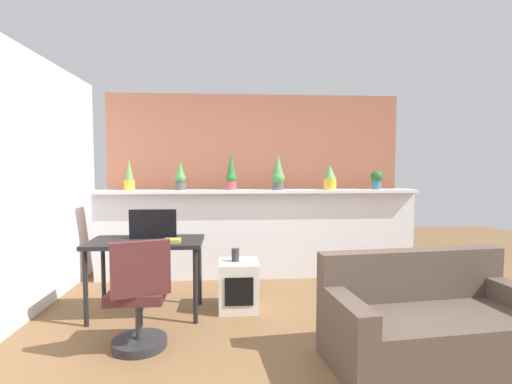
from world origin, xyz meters
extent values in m
plane|color=brown|center=(0.00, 0.00, 0.00)|extent=(12.00, 12.00, 0.00)
cube|color=silver|center=(0.00, 2.00, 0.57)|extent=(4.18, 0.16, 1.13)
cube|color=silver|center=(0.00, 1.96, 1.15)|extent=(4.18, 0.29, 0.04)
cube|color=#AD664C|center=(0.00, 2.60, 1.25)|extent=(4.18, 0.10, 2.50)
cylinder|color=gold|center=(-1.64, 2.00, 1.23)|extent=(0.13, 0.13, 0.13)
cone|color=#669E4C|center=(-1.64, 2.00, 1.44)|extent=(0.10, 0.10, 0.28)
cylinder|color=#4C4C51|center=(-0.99, 1.98, 1.23)|extent=(0.14, 0.14, 0.11)
sphere|color=#4C9347|center=(-0.99, 1.98, 1.32)|extent=(0.13, 0.13, 0.13)
cone|color=#4C9347|center=(-0.99, 1.98, 1.44)|extent=(0.11, 0.11, 0.19)
cylinder|color=#B7474C|center=(-0.34, 1.99, 1.23)|extent=(0.13, 0.13, 0.11)
sphere|color=#2D7033|center=(-0.34, 1.99, 1.32)|extent=(0.14, 0.14, 0.14)
cone|color=#2D7033|center=(-0.34, 1.99, 1.50)|extent=(0.12, 0.12, 0.31)
cylinder|color=#4C4C51|center=(0.26, 1.95, 1.22)|extent=(0.14, 0.14, 0.10)
sphere|color=#4C9347|center=(0.26, 1.95, 1.32)|extent=(0.17, 0.17, 0.17)
cone|color=#4C9347|center=(0.26, 1.95, 1.50)|extent=(0.15, 0.15, 0.28)
cylinder|color=gold|center=(0.95, 1.95, 1.24)|extent=(0.17, 0.17, 0.14)
cone|color=#669E4C|center=(0.95, 1.95, 1.40)|extent=(0.16, 0.16, 0.18)
cylinder|color=#386B84|center=(1.59, 1.99, 1.22)|extent=(0.11, 0.11, 0.11)
sphere|color=#235B2D|center=(1.59, 1.99, 1.34)|extent=(0.16, 0.16, 0.16)
cylinder|color=black|center=(-1.68, 0.56, 0.35)|extent=(0.04, 0.04, 0.71)
cylinder|color=black|center=(-0.68, 0.56, 0.35)|extent=(0.04, 0.04, 0.71)
cylinder|color=black|center=(-1.68, 1.06, 0.35)|extent=(0.04, 0.04, 0.71)
cylinder|color=black|center=(-0.68, 1.06, 0.35)|extent=(0.04, 0.04, 0.71)
cube|color=black|center=(-1.18, 0.81, 0.73)|extent=(1.10, 0.60, 0.04)
cube|color=black|center=(-1.13, 0.89, 0.90)|extent=(0.46, 0.04, 0.29)
cylinder|color=#262628|center=(-1.10, 0.11, 0.04)|extent=(0.44, 0.44, 0.07)
cylinder|color=#333333|center=(-1.10, 0.11, 0.24)|extent=(0.06, 0.06, 0.34)
cube|color=#4C2323|center=(-1.10, 0.11, 0.45)|extent=(0.44, 0.44, 0.08)
cube|color=#4C2323|center=(-1.04, -0.07, 0.70)|extent=(0.44, 0.21, 0.42)
cube|color=silver|center=(-0.27, 0.89, 0.25)|extent=(0.40, 0.40, 0.50)
cube|color=black|center=(-0.27, 0.70, 0.25)|extent=(0.28, 0.04, 0.28)
cylinder|color=#2D2D33|center=(-0.30, 0.90, 0.57)|extent=(0.08, 0.08, 0.13)
cube|color=gold|center=(-0.90, 0.66, 0.77)|extent=(0.15, 0.13, 0.04)
cube|color=brown|center=(1.15, -0.32, 0.20)|extent=(1.63, 0.92, 0.40)
cube|color=brown|center=(1.11, -0.02, 0.60)|extent=(1.57, 0.33, 0.40)
cube|color=brown|center=(0.45, -0.40, 0.48)|extent=(0.24, 0.77, 0.16)
camera|label=1|loc=(-0.36, -2.99, 1.47)|focal=26.94mm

